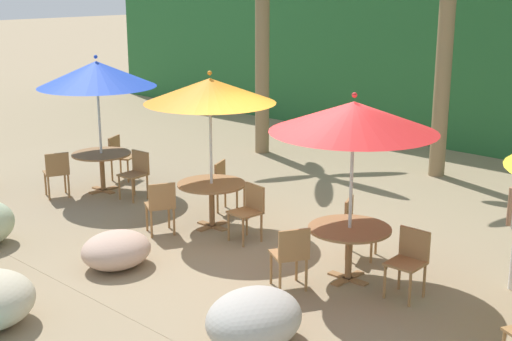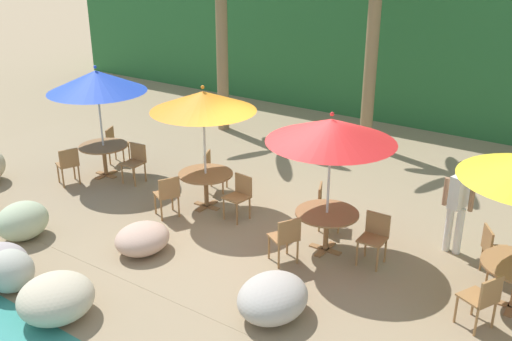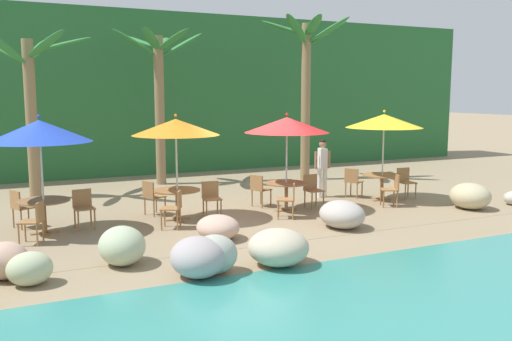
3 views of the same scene
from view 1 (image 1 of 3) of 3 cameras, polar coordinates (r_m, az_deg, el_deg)
The scene contains 20 objects.
ground_plane at distance 10.25m, azimuth 2.19°, elevation -7.24°, with size 120.00×120.00×0.00m, color #937F60.
terrace_deck at distance 10.25m, azimuth 2.19°, elevation -7.22°, with size 18.00×5.20×0.01m.
rock_seawall at distance 10.27m, azimuth -18.84°, elevation -6.00°, with size 15.12×3.47×0.89m.
umbrella_blue at distance 13.35m, azimuth -12.66°, elevation 7.56°, with size 2.16×2.16×2.57m.
dining_table_blue at distance 13.65m, azimuth -12.28°, elevation 0.86°, with size 1.10×1.10×0.74m.
chair_blue_seaward at distance 13.10m, azimuth -9.57°, elevation -0.05°, with size 0.46×0.46×0.87m.
chair_blue_inland at distance 14.43m, azimuth -10.89°, elevation 1.29°, with size 0.57×0.56×0.87m.
chair_blue_left at distance 13.43m, azimuth -15.69°, elevation -0.04°, with size 0.55×0.55×0.87m.
umbrella_orange at distance 11.05m, azimuth -3.72°, elevation 6.40°, with size 2.06×2.06×2.54m.
dining_table_orange at distance 11.41m, azimuth -3.58°, elevation -1.63°, with size 1.10×1.10×0.74m.
chair_orange_seaward at distance 10.85m, azimuth -0.53°, elevation -3.05°, with size 0.47×0.48×0.87m.
chair_orange_inland at distance 12.22m, azimuth -2.42°, elevation -0.96°, with size 0.56×0.56×0.87m.
chair_orange_left at distance 11.16m, azimuth -7.64°, elevation -2.67°, with size 0.57×0.57×0.87m.
umbrella_red at distance 9.05m, azimuth 7.85°, elevation 4.28°, with size 2.16×2.16×2.53m.
dining_table_red at distance 9.48m, azimuth 7.50°, elevation -5.27°, with size 1.10×1.10×0.74m.
chair_red_seaward at distance 9.18m, azimuth 12.21°, elevation -6.87°, with size 0.43×0.44×0.87m.
chair_red_inland at distance 10.32m, azimuth 8.02°, elevation -4.18°, with size 0.56×0.56×0.87m.
chair_red_left at distance 9.13m, azimuth 2.84°, elevation -6.65°, with size 0.58×0.58×0.87m.
palm_tree_nearest at distance 16.06m, azimuth 0.55°, elevation 12.58°, with size 3.28×3.22×4.74m.
palm_tree_second at distance 14.53m, azimuth 15.07°, elevation 12.85°, with size 3.05×3.01×5.05m.
Camera 1 is at (6.22, -7.15, 3.90)m, focal length 49.86 mm.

